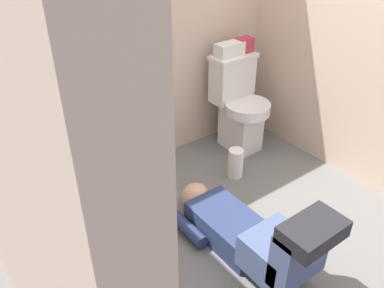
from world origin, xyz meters
TOP-DOWN VIEW (x-y plane):
  - ground_plane at (0.00, 0.00)m, footprint 2.71×3.08m
  - wall_back at (0.00, 1.08)m, footprint 2.37×0.08m
  - toilet at (0.73, 0.79)m, footprint 0.36×0.46m
  - vanity_cabinet at (-0.71, 0.69)m, footprint 0.60×0.52m
  - faucet at (-0.71, 0.83)m, footprint 0.02×0.02m
  - person_plumber at (-0.03, -0.16)m, footprint 0.39×1.06m
  - tissue_box at (0.68, 0.88)m, footprint 0.22×0.11m
  - toiletry_bag at (0.83, 0.88)m, footprint 0.12×0.09m
  - soap_dispenser at (-0.90, 0.81)m, footprint 0.06×0.06m
  - bottle_pink at (-0.81, 0.77)m, footprint 0.05×0.05m
  - bottle_white at (-0.73, 0.77)m, footprint 0.05×0.05m
  - bottle_green at (-0.69, 0.78)m, footprint 0.05×0.05m
  - bottle_clear at (-0.61, 0.82)m, footprint 0.06×0.06m
  - paper_towel_roll at (0.43, 0.47)m, footprint 0.11×0.11m

SIDE VIEW (x-z plane):
  - ground_plane at x=0.00m, z-range -0.04..0.00m
  - paper_towel_roll at x=0.43m, z-range 0.00..0.22m
  - person_plumber at x=-0.03m, z-range -0.08..0.44m
  - toilet at x=0.73m, z-range -0.01..0.74m
  - vanity_cabinet at x=-0.71m, z-range 0.01..0.83m
  - tissue_box at x=0.68m, z-range 0.75..0.85m
  - toiletry_bag at x=0.83m, z-range 0.75..0.86m
  - faucet at x=-0.71m, z-range 0.82..0.92m
  - bottle_green at x=-0.69m, z-range 0.82..0.92m
  - soap_dispenser at x=-0.90m, z-range 0.80..0.97m
  - bottle_clear at x=-0.61m, z-range 0.82..0.96m
  - bottle_pink at x=-0.81m, z-range 0.82..0.97m
  - bottle_white at x=-0.73m, z-range 0.82..0.99m
  - wall_back at x=0.00m, z-range 0.00..2.40m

